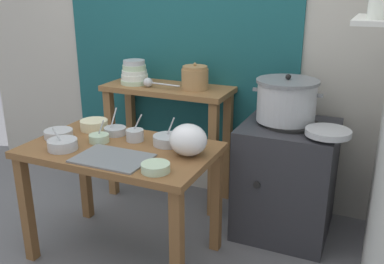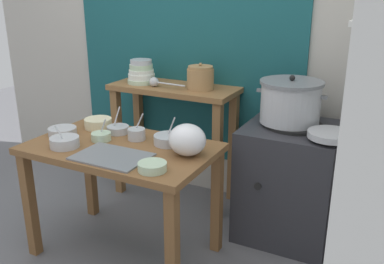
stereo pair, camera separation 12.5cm
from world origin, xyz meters
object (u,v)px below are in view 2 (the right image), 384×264
object	(u,v)px
stove_block	(290,181)
ladle	(156,82)
bowl_stack_enamel	(141,73)
prep_bowl_1	(98,123)
serving_tray	(112,157)
prep_bowl_2	(118,129)
clay_pot	(200,78)
prep_bowl_5	(152,166)
prep_bowl_3	(62,131)
prep_bowl_0	(65,142)
steamer_pot	(290,102)
prep_bowl_7	(101,136)
back_shelf_table	(174,114)
wide_pan	(331,135)
prep_table	(122,163)
plastic_bag	(187,140)
prep_bowl_4	(136,134)
prep_bowl_6	(168,139)

from	to	relation	value
stove_block	ladle	world-z (taller)	ladle
bowl_stack_enamel	prep_bowl_1	bearing A→B (deg)	-85.91
serving_tray	prep_bowl_2	world-z (taller)	prep_bowl_2
clay_pot	serving_tray	size ratio (longest dim) A/B	0.48
prep_bowl_5	prep_bowl_3	bearing A→B (deg)	165.44
prep_bowl_1	prep_bowl_5	bearing A→B (deg)	-31.66
stove_block	prep_bowl_3	distance (m)	1.50
stove_block	prep_bowl_0	world-z (taller)	prep_bowl_0
steamer_pot	bowl_stack_enamel	bearing A→B (deg)	175.78
prep_bowl_2	prep_bowl_7	xyz separation A→B (m)	(-0.01, -0.16, 0.00)
back_shelf_table	serving_tray	world-z (taller)	back_shelf_table
prep_bowl_3	wide_pan	bearing A→B (deg)	19.33
ladle	prep_table	bearing A→B (deg)	-74.19
plastic_bag	wide_pan	world-z (taller)	plastic_bag
ladle	prep_bowl_1	world-z (taller)	ladle
prep_bowl_4	prep_bowl_5	bearing A→B (deg)	-46.41
wide_pan	prep_bowl_4	size ratio (longest dim) A/B	1.57
back_shelf_table	prep_bowl_7	bearing A→B (deg)	-94.03
prep_table	plastic_bag	distance (m)	0.46
prep_bowl_2	prep_bowl_7	world-z (taller)	prep_bowl_2
prep_table	prep_bowl_4	xyz separation A→B (m)	(0.02, 0.13, 0.15)
prep_bowl_5	stove_block	bearing A→B (deg)	61.62
plastic_bag	wide_pan	xyz separation A→B (m)	(0.68, 0.47, -0.01)
plastic_bag	clay_pot	bearing A→B (deg)	111.06
back_shelf_table	prep_bowl_3	world-z (taller)	back_shelf_table
bowl_stack_enamel	prep_bowl_0	distance (m)	0.99
ladle	prep_bowl_1	size ratio (longest dim) A/B	1.71
back_shelf_table	prep_bowl_4	xyz separation A→B (m)	(0.13, -0.69, 0.08)
steamer_pot	prep_bowl_4	distance (m)	0.98
ladle	prep_bowl_1	bearing A→B (deg)	-102.65
back_shelf_table	prep_bowl_4	size ratio (longest dim) A/B	5.71
stove_block	clay_pot	bearing A→B (deg)	169.84
back_shelf_table	prep_bowl_2	size ratio (longest dim) A/B	5.81
ladle	prep_bowl_7	world-z (taller)	ladle
stove_block	prep_bowl_6	bearing A→B (deg)	-138.55
ladle	prep_bowl_5	world-z (taller)	ladle
prep_bowl_4	bowl_stack_enamel	bearing A→B (deg)	120.62
serving_tray	prep_bowl_3	size ratio (longest dim) A/B	2.30
plastic_bag	prep_bowl_0	world-z (taller)	plastic_bag
steamer_pot	prep_bowl_2	size ratio (longest dim) A/B	2.69
bowl_stack_enamel	prep_bowl_6	xyz separation A→B (m)	(0.61, -0.64, -0.23)
wide_pan	prep_bowl_2	world-z (taller)	prep_bowl_2
serving_tray	prep_bowl_6	bearing A→B (deg)	61.78
plastic_bag	prep_bowl_5	size ratio (longest dim) A/B	1.42
bowl_stack_enamel	wide_pan	world-z (taller)	bowl_stack_enamel
serving_tray	prep_bowl_7	xyz separation A→B (m)	(-0.22, 0.19, 0.02)
ladle	prep_bowl_2	size ratio (longest dim) A/B	1.83
serving_tray	prep_bowl_6	world-z (taller)	prep_bowl_6
plastic_bag	prep_bowl_0	xyz separation A→B (m)	(-0.69, -0.22, -0.06)
prep_bowl_1	prep_bowl_5	size ratio (longest dim) A/B	1.20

